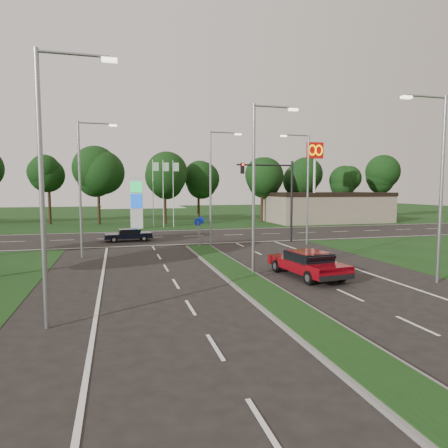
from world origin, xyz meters
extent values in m
plane|color=black|center=(0.00, 0.00, 0.00)|extent=(160.00, 160.00, 0.00)
cube|color=#153411|center=(0.00, 55.00, 0.00)|extent=(160.00, 50.00, 0.02)
cube|color=black|center=(0.00, 24.00, 0.00)|extent=(160.00, 12.00, 0.02)
cube|color=slate|center=(0.00, 4.00, 0.06)|extent=(2.00, 26.00, 0.12)
cube|color=gray|center=(22.00, 36.00, 2.00)|extent=(16.00, 9.00, 4.00)
cylinder|color=gray|center=(0.80, 6.00, 4.50)|extent=(0.16, 0.16, 9.00)
cylinder|color=gray|center=(1.90, 6.00, 8.90)|extent=(2.20, 0.10, 0.10)
cube|color=#FFF2CC|center=(3.00, 6.00, 8.80)|extent=(0.50, 0.22, 0.12)
cylinder|color=gray|center=(0.80, 16.00, 4.50)|extent=(0.16, 0.16, 9.00)
cylinder|color=gray|center=(1.90, 16.00, 8.90)|extent=(2.20, 0.10, 0.10)
cube|color=#FFF2CC|center=(3.00, 16.00, 8.80)|extent=(0.50, 0.22, 0.12)
cylinder|color=gray|center=(-8.50, 0.00, 4.50)|extent=(0.16, 0.16, 9.00)
cylinder|color=gray|center=(-7.40, 0.00, 8.90)|extent=(2.20, 0.10, 0.10)
cube|color=#FFF2CC|center=(-6.30, 0.00, 8.80)|extent=(0.50, 0.22, 0.12)
cylinder|color=gray|center=(-8.50, 14.00, 4.50)|extent=(0.16, 0.16, 9.00)
cylinder|color=gray|center=(-7.40, 14.00, 8.90)|extent=(2.20, 0.10, 0.10)
cube|color=#FFF2CC|center=(-6.30, 14.00, 8.80)|extent=(0.50, 0.22, 0.12)
cylinder|color=gray|center=(9.00, 16.00, 4.50)|extent=(0.16, 0.16, 9.00)
cylinder|color=gray|center=(7.90, 16.00, 8.90)|extent=(2.20, 0.10, 0.10)
cube|color=#FFF2CC|center=(6.80, 16.00, 8.80)|extent=(0.50, 0.22, 0.12)
cylinder|color=gray|center=(9.00, 2.00, 4.50)|extent=(0.16, 0.16, 9.00)
cylinder|color=gray|center=(7.90, 2.00, 8.90)|extent=(2.20, 0.10, 0.10)
cube|color=#FFF2CC|center=(6.80, 2.00, 8.80)|extent=(0.50, 0.22, 0.12)
cylinder|color=black|center=(8.50, 18.00, 3.50)|extent=(0.20, 0.20, 7.00)
cylinder|color=black|center=(6.00, 18.00, 6.60)|extent=(5.00, 0.14, 0.14)
cube|color=black|center=(4.00, 18.00, 6.30)|extent=(0.28, 0.28, 0.90)
sphere|color=#FF190C|center=(4.00, 17.82, 6.60)|extent=(0.20, 0.20, 0.20)
cylinder|color=gray|center=(-0.30, 15.50, 1.10)|extent=(0.06, 0.06, 2.20)
cylinder|color=#0C26A5|center=(-0.30, 15.50, 2.10)|extent=(0.56, 0.04, 0.56)
cylinder|color=gray|center=(0.00, 16.50, 1.10)|extent=(0.06, 0.06, 2.20)
cylinder|color=#0C26A5|center=(0.00, 16.50, 2.10)|extent=(0.56, 0.04, 0.56)
cylinder|color=gray|center=(0.30, 17.20, 1.10)|extent=(0.06, 0.06, 2.20)
cylinder|color=#0C26A5|center=(0.30, 17.20, 2.10)|extent=(0.56, 0.04, 0.56)
cube|color=silver|center=(-4.00, 33.00, 3.00)|extent=(1.40, 0.30, 6.00)
cube|color=#0CA53F|center=(-4.00, 32.82, 4.80)|extent=(1.30, 0.08, 1.20)
cube|color=#0C3FBF|center=(-4.00, 32.82, 3.20)|extent=(1.30, 0.08, 1.60)
cylinder|color=silver|center=(-2.00, 34.00, 4.00)|extent=(0.08, 0.08, 8.00)
cube|color=#B2D8B2|center=(-1.65, 34.00, 7.20)|extent=(0.70, 0.02, 1.00)
cylinder|color=silver|center=(-0.80, 34.00, 4.00)|extent=(0.08, 0.08, 8.00)
cube|color=#B2D8B2|center=(-0.45, 34.00, 7.20)|extent=(0.70, 0.02, 1.00)
cylinder|color=silver|center=(0.40, 34.00, 4.00)|extent=(0.08, 0.08, 8.00)
cube|color=#B2D8B2|center=(0.75, 34.00, 7.20)|extent=(0.70, 0.02, 1.00)
cylinder|color=silver|center=(18.00, 32.00, 5.00)|extent=(0.30, 0.30, 10.00)
cube|color=#BF0C07|center=(18.00, 32.00, 9.40)|extent=(2.20, 0.35, 2.00)
torus|color=#FFC600|center=(17.55, 31.78, 9.40)|extent=(1.06, 0.16, 1.06)
torus|color=#FFC600|center=(18.45, 31.78, 9.40)|extent=(1.06, 0.16, 1.06)
cylinder|color=black|center=(0.00, 40.00, 2.20)|extent=(0.36, 0.36, 4.40)
sphere|color=black|center=(0.00, 40.00, 6.50)|extent=(6.00, 6.00, 6.00)
sphere|color=black|center=(0.30, 39.80, 7.50)|extent=(4.80, 4.80, 4.80)
cube|color=maroon|center=(3.40, 4.85, 0.62)|extent=(2.59, 5.15, 0.51)
cube|color=black|center=(3.41, 4.75, 1.10)|extent=(1.96, 2.36, 0.47)
cube|color=maroon|center=(3.41, 4.75, 1.34)|extent=(1.82, 1.96, 0.05)
cylinder|color=black|center=(2.29, 6.31, 0.35)|extent=(0.30, 0.72, 0.70)
cylinder|color=black|center=(4.14, 6.53, 0.35)|extent=(0.30, 0.72, 0.70)
cylinder|color=black|center=(2.66, 3.17, 0.35)|extent=(0.30, 0.72, 0.70)
cylinder|color=black|center=(4.51, 3.38, 0.35)|extent=(0.30, 0.72, 0.70)
cube|color=black|center=(-5.27, 21.83, 0.50)|extent=(4.06, 1.87, 0.41)
cube|color=black|center=(-5.19, 21.83, 0.88)|extent=(1.83, 1.49, 0.38)
cube|color=black|center=(-5.19, 21.83, 1.07)|extent=(1.51, 1.38, 0.04)
cylinder|color=black|center=(-6.49, 21.02, 0.28)|extent=(0.57, 0.21, 0.56)
cylinder|color=black|center=(-6.58, 22.48, 0.28)|extent=(0.57, 0.21, 0.56)
cylinder|color=black|center=(-3.96, 21.18, 0.28)|extent=(0.57, 0.21, 0.56)
cylinder|color=black|center=(-4.05, 22.64, 0.28)|extent=(0.57, 0.21, 0.56)
camera|label=1|loc=(-6.17, -13.94, 4.62)|focal=32.00mm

